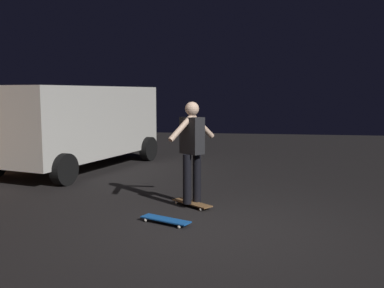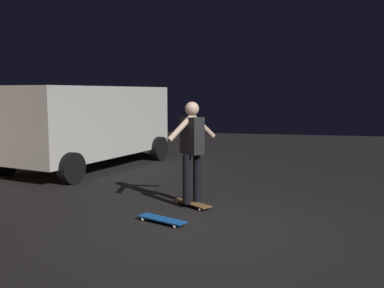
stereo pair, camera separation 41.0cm
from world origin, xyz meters
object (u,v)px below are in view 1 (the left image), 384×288
(skater, at_px, (192,145))
(parked_van, at_px, (79,122))
(skateboard_spare, at_px, (165,220))
(skateboard_ridden, at_px, (192,203))

(skater, bearing_deg, parked_van, 46.27)
(parked_van, xyz_separation_m, skateboard_spare, (-4.17, -3.09, -1.11))
(skateboard_spare, distance_m, skater, 1.41)
(parked_van, distance_m, skater, 4.61)
(parked_van, bearing_deg, skater, -133.73)
(parked_van, relative_size, skater, 2.95)
(parked_van, bearing_deg, skateboard_spare, -143.44)
(skater, bearing_deg, skateboard_spare, 166.25)
(parked_van, xyz_separation_m, skateboard_ridden, (-3.18, -3.33, -1.11))
(skateboard_ridden, height_order, skater, skater)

